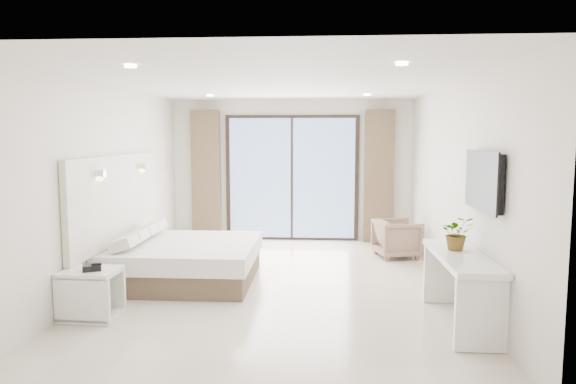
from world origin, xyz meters
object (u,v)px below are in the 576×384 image
bed (184,261)px  console_desk (461,273)px  armchair (397,237)px  nightstand (91,294)px

bed → console_desk: size_ratio=1.22×
console_desk → armchair: size_ratio=2.31×
nightstand → console_desk: 4.03m
bed → console_desk: console_desk is taller
armchair → nightstand: bearing=116.2°
nightstand → armchair: armchair is taller
bed → console_desk: 3.69m
bed → console_desk: (3.38, -1.46, 0.28)m
console_desk → armchair: 3.10m
nightstand → armchair: size_ratio=0.89×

